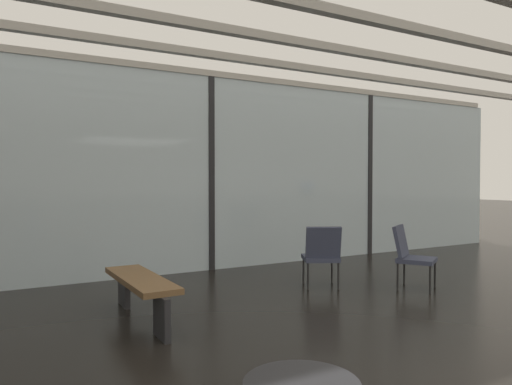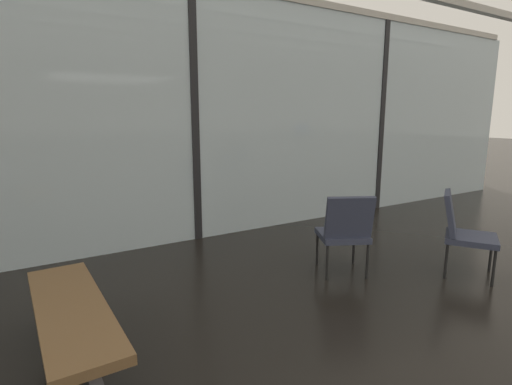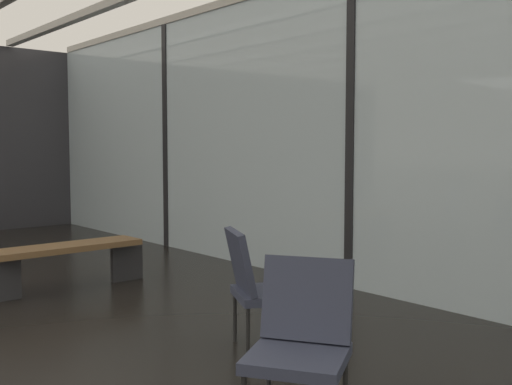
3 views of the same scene
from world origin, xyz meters
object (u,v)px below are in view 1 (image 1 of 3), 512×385
parked_airplane (177,161)px  waiting_bench (141,287)px  lounge_chair_1 (410,253)px  lounge_chair_2 (322,252)px

parked_airplane → waiting_bench: size_ratio=7.81×
parked_airplane → lounge_chair_1: size_ratio=15.26×
lounge_chair_1 → lounge_chair_2: size_ratio=1.00×
parked_airplane → waiting_bench: (-2.79, -6.63, -1.64)m
lounge_chair_1 → waiting_bench: size_ratio=0.51×
lounge_chair_2 → waiting_bench: size_ratio=0.51×
lounge_chair_1 → lounge_chair_2: (-1.06, 0.62, 0.00)m
parked_airplane → waiting_bench: bearing=-112.9°
lounge_chair_1 → waiting_bench: (-3.68, 0.33, -0.13)m
waiting_bench → parked_airplane: bearing=-24.2°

